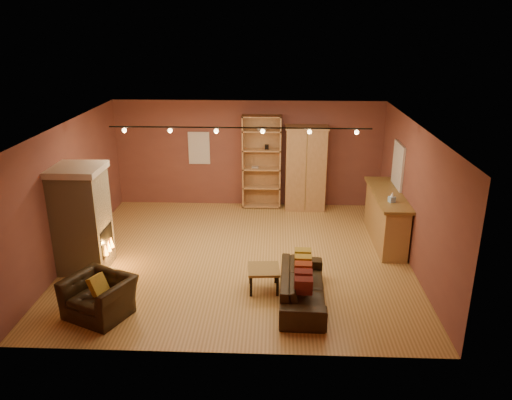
{
  "coord_description": "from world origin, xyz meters",
  "views": [
    {
      "loc": [
        0.74,
        -9.49,
        4.7
      ],
      "look_at": [
        0.33,
        0.2,
        1.21
      ],
      "focal_mm": 35.0,
      "sensor_mm": 36.0,
      "label": 1
    }
  ],
  "objects_px": {
    "loveseat": "(303,281)",
    "coffee_table": "(264,271)",
    "bar_counter": "(386,217)",
    "fireplace": "(82,219)",
    "armoire": "(306,168)",
    "bookcase": "(262,161)",
    "armchair": "(99,290)"
  },
  "relations": [
    {
      "from": "loveseat",
      "to": "coffee_table",
      "type": "relative_size",
      "value": 3.24
    },
    {
      "from": "fireplace",
      "to": "armchair",
      "type": "relative_size",
      "value": 1.74
    },
    {
      "from": "armchair",
      "to": "coffee_table",
      "type": "height_order",
      "value": "armchair"
    },
    {
      "from": "bookcase",
      "to": "loveseat",
      "type": "relative_size",
      "value": 1.23
    },
    {
      "from": "fireplace",
      "to": "bar_counter",
      "type": "distance_m",
      "value": 6.45
    },
    {
      "from": "bookcase",
      "to": "loveseat",
      "type": "height_order",
      "value": "bookcase"
    },
    {
      "from": "loveseat",
      "to": "coffee_table",
      "type": "distance_m",
      "value": 0.8
    },
    {
      "from": "bar_counter",
      "to": "coffee_table",
      "type": "relative_size",
      "value": 3.92
    },
    {
      "from": "fireplace",
      "to": "bookcase",
      "type": "bearing_deg",
      "value": 47.63
    },
    {
      "from": "bar_counter",
      "to": "armchair",
      "type": "distance_m",
      "value": 6.31
    },
    {
      "from": "bar_counter",
      "to": "coffee_table",
      "type": "bearing_deg",
      "value": -139.31
    },
    {
      "from": "loveseat",
      "to": "armoire",
      "type": "bearing_deg",
      "value": -1.28
    },
    {
      "from": "armchair",
      "to": "armoire",
      "type": "bearing_deg",
      "value": 79.36
    },
    {
      "from": "bookcase",
      "to": "armoire",
      "type": "height_order",
      "value": "bookcase"
    },
    {
      "from": "armoire",
      "to": "bar_counter",
      "type": "xyz_separation_m",
      "value": [
        1.7,
        -2.01,
        -0.53
      ]
    },
    {
      "from": "loveseat",
      "to": "armchair",
      "type": "height_order",
      "value": "armchair"
    },
    {
      "from": "bar_counter",
      "to": "bookcase",
      "type": "bearing_deg",
      "value": 142.83
    },
    {
      "from": "bookcase",
      "to": "bar_counter",
      "type": "xyz_separation_m",
      "value": [
        2.85,
        -2.16,
        -0.67
      ]
    },
    {
      "from": "armoire",
      "to": "coffee_table",
      "type": "distance_m",
      "value": 4.47
    },
    {
      "from": "bookcase",
      "to": "armchair",
      "type": "relative_size",
      "value": 2.02
    },
    {
      "from": "loveseat",
      "to": "armchair",
      "type": "relative_size",
      "value": 1.63
    },
    {
      "from": "armoire",
      "to": "bar_counter",
      "type": "distance_m",
      "value": 2.68
    },
    {
      "from": "bar_counter",
      "to": "coffee_table",
      "type": "height_order",
      "value": "bar_counter"
    },
    {
      "from": "loveseat",
      "to": "coffee_table",
      "type": "height_order",
      "value": "loveseat"
    },
    {
      "from": "armchair",
      "to": "loveseat",
      "type": "bearing_deg",
      "value": 33.72
    },
    {
      "from": "armoire",
      "to": "bar_counter",
      "type": "relative_size",
      "value": 0.92
    },
    {
      "from": "armoire",
      "to": "coffee_table",
      "type": "relative_size",
      "value": 3.61
    },
    {
      "from": "fireplace",
      "to": "armchair",
      "type": "bearing_deg",
      "value": -63.58
    },
    {
      "from": "bar_counter",
      "to": "loveseat",
      "type": "bearing_deg",
      "value": -126.22
    },
    {
      "from": "armchair",
      "to": "coffee_table",
      "type": "distance_m",
      "value": 2.9
    },
    {
      "from": "loveseat",
      "to": "armchair",
      "type": "bearing_deg",
      "value": 101.15
    },
    {
      "from": "bar_counter",
      "to": "fireplace",
      "type": "bearing_deg",
      "value": -165.95
    }
  ]
}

